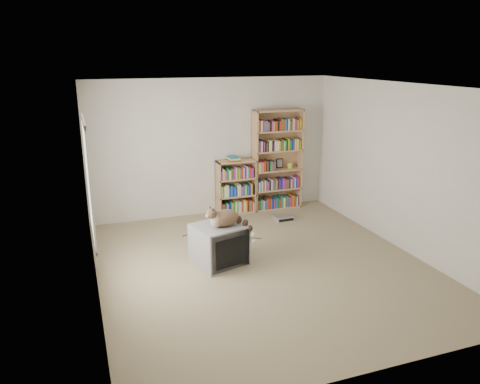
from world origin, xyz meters
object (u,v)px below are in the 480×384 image
object	(u,v)px
crt_tv	(219,245)
cat	(229,220)
bookcase_tall	(277,163)
bookcase_short	(236,188)
dvd_player	(284,218)

from	to	relation	value
crt_tv	cat	distance (m)	0.41
cat	bookcase_tall	world-z (taller)	bookcase_tall
cat	bookcase_tall	distance (m)	2.75
bookcase_short	crt_tv	bearing A→B (deg)	-115.23
cat	bookcase_short	distance (m)	2.33
crt_tv	dvd_player	world-z (taller)	crt_tv
bookcase_short	dvd_player	size ratio (longest dim) A/B	3.00
cat	bookcase_tall	xyz separation A→B (m)	(1.69, 2.16, 0.23)
cat	dvd_player	xyz separation A→B (m)	(1.53, 1.44, -0.63)
bookcase_tall	bookcase_short	size ratio (longest dim) A/B	1.89
bookcase_short	dvd_player	world-z (taller)	bookcase_short
crt_tv	dvd_player	distance (m)	2.15
dvd_player	bookcase_short	bearing A→B (deg)	131.96
crt_tv	bookcase_tall	bearing A→B (deg)	33.28
bookcase_tall	cat	bearing A→B (deg)	-127.99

